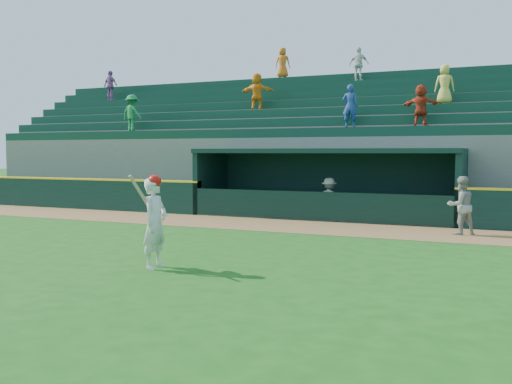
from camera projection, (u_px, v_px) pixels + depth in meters
ground at (229, 251)px, 13.43m from camera, size 120.00×120.00×0.00m
warning_track at (299, 226)px, 17.89m from camera, size 40.00×3.00×0.01m
field_wall_left at (41, 193)px, 24.31m from camera, size 15.50×0.30×1.20m
wall_stripe_left at (41, 178)px, 24.27m from camera, size 15.50×0.32×0.06m
dugout_player_front at (461, 206)px, 16.08m from camera, size 1.02×0.98×1.66m
dugout_player_inside at (329, 199)px, 19.60m from camera, size 0.99×0.64×1.45m
dugout at (328, 179)px, 20.63m from camera, size 9.40×2.80×2.46m
stands at (358, 151)px, 24.72m from camera, size 34.50×6.31×7.46m
batter_at_plate at (155, 222)px, 11.42m from camera, size 0.55×0.79×1.90m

